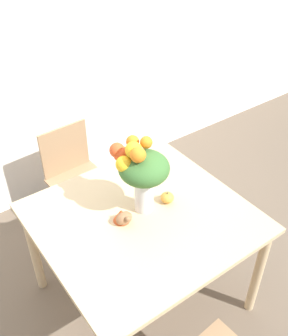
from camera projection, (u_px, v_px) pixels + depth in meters
ground_plane at (143, 295)px, 2.76m from camera, size 12.00×12.00×0.00m
wall_back at (28, 47)px, 2.86m from camera, size 8.00×0.06×2.70m
dining_table at (143, 228)px, 2.35m from camera, size 1.19×1.12×0.78m
flower_vase at (141, 170)px, 2.17m from camera, size 0.29×0.33×0.47m
pumpkin at (167, 198)px, 2.37m from camera, size 0.08×0.08×0.07m
turkey_figurine at (123, 216)px, 2.23m from camera, size 0.10×0.13×0.08m
dining_chair_near_window at (76, 178)px, 3.08m from camera, size 0.44×0.44×0.85m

